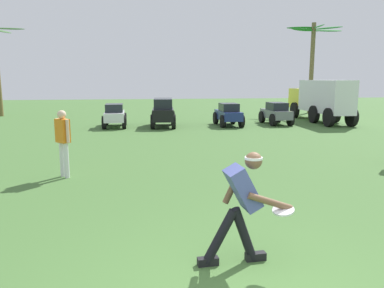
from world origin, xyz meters
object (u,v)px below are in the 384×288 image
(parked_car_slot_c, at_px, (228,114))
(box_truck, at_px, (320,98))
(parked_car_slot_a, at_px, (115,115))
(frisbee_thrower, at_px, (242,201))
(teammate_midfield, at_px, (63,137))
(parked_car_slot_d, at_px, (276,113))
(frisbee_in_flight, at_px, (283,210))
(parked_car_slot_b, at_px, (163,112))
(palm_tree_left_of_centre, at_px, (313,56))

(parked_car_slot_c, height_order, box_truck, box_truck)
(parked_car_slot_a, bearing_deg, frisbee_thrower, -79.95)
(teammate_midfield, height_order, parked_car_slot_d, teammate_midfield)
(frisbee_thrower, relative_size, frisbee_in_flight, 3.77)
(frisbee_in_flight, distance_m, parked_car_slot_a, 14.32)
(parked_car_slot_b, distance_m, parked_car_slot_c, 3.18)
(frisbee_thrower, relative_size, parked_car_slot_d, 0.63)
(box_truck, bearing_deg, parked_car_slot_b, -172.99)
(frisbee_thrower, distance_m, box_truck, 16.91)
(parked_car_slot_a, bearing_deg, palm_tree_left_of_centre, 25.03)
(frisbee_in_flight, bearing_deg, palm_tree_left_of_centre, 64.19)
(parked_car_slot_a, xyz_separation_m, palm_tree_left_of_centre, (12.53, 5.85, 3.21))
(parked_car_slot_c, bearing_deg, parked_car_slot_a, 177.34)
(parked_car_slot_c, bearing_deg, parked_car_slot_d, 6.32)
(frisbee_thrower, bearing_deg, frisbee_in_flight, -19.22)
(frisbee_thrower, xyz_separation_m, parked_car_slot_c, (3.02, 13.60, -0.22))
(frisbee_thrower, height_order, frisbee_in_flight, frisbee_thrower)
(frisbee_in_flight, bearing_deg, box_truck, 62.26)
(parked_car_slot_b, bearing_deg, teammate_midfield, -107.20)
(parked_car_slot_b, relative_size, parked_car_slot_d, 1.10)
(parked_car_slot_a, relative_size, box_truck, 0.38)
(parked_car_slot_b, height_order, parked_car_slot_d, parked_car_slot_b)
(teammate_midfield, xyz_separation_m, box_truck, (11.28, 10.18, 0.29))
(parked_car_slot_b, bearing_deg, parked_car_slot_c, -1.70)
(teammate_midfield, relative_size, parked_car_slot_d, 0.70)
(frisbee_thrower, xyz_separation_m, parked_car_slot_a, (-2.46, 13.85, -0.22))
(frisbee_in_flight, height_order, box_truck, box_truck)
(parked_car_slot_b, bearing_deg, frisbee_in_flight, -87.42)
(teammate_midfield, bearing_deg, box_truck, 42.05)
(parked_car_slot_d, distance_m, box_truck, 2.95)
(parked_car_slot_b, distance_m, palm_tree_left_of_centre, 12.25)
(box_truck, bearing_deg, frisbee_thrower, -119.40)
(parked_car_slot_c, distance_m, palm_tree_left_of_centre, 9.87)
(frisbee_thrower, bearing_deg, palm_tree_left_of_centre, 62.91)
(frisbee_in_flight, height_order, parked_car_slot_c, parked_car_slot_c)
(frisbee_thrower, height_order, palm_tree_left_of_centre, palm_tree_left_of_centre)
(palm_tree_left_of_centre, bearing_deg, parked_car_slot_b, -149.56)
(frisbee_in_flight, distance_m, parked_car_slot_c, 14.00)
(box_truck, distance_m, palm_tree_left_of_centre, 5.86)
(frisbee_in_flight, height_order, palm_tree_left_of_centre, palm_tree_left_of_centre)
(teammate_midfield, height_order, palm_tree_left_of_centre, palm_tree_left_of_centre)
(teammate_midfield, bearing_deg, frisbee_in_flight, -53.79)
(palm_tree_left_of_centre, bearing_deg, parked_car_slot_d, -127.83)
(frisbee_thrower, height_order, teammate_midfield, teammate_midfield)
(frisbee_in_flight, bearing_deg, parked_car_slot_a, 101.79)
(parked_car_slot_a, height_order, palm_tree_left_of_centre, palm_tree_left_of_centre)
(parked_car_slot_b, distance_m, parked_car_slot_d, 5.71)
(frisbee_in_flight, bearing_deg, parked_car_slot_b, 92.58)
(teammate_midfield, bearing_deg, frisbee_thrower, -56.75)
(palm_tree_left_of_centre, bearing_deg, frisbee_in_flight, -115.81)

